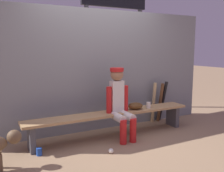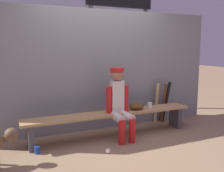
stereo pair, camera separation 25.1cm
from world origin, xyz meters
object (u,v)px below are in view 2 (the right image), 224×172
baseball_glove (136,106)px  bat_wood_natural (157,103)px  dugout_bench (112,117)px  baseball (108,151)px  bat_aluminum_black (166,102)px  cup_on_ground (37,150)px  bat_wood_dark (163,103)px  player_seated (120,101)px  cup_on_bench (150,106)px  scoreboard (122,12)px

baseball_glove → bat_wood_natural: 0.79m
dugout_bench → baseball: 0.77m
bat_wood_natural → bat_aluminum_black: (0.21, -0.03, 0.01)m
dugout_bench → cup_on_ground: bearing=-170.8°
bat_wood_natural → bat_wood_dark: bat_wood_natural is taller
player_seated → cup_on_ground: bearing=-175.8°
bat_wood_dark → cup_on_ground: bat_wood_dark is taller
dugout_bench → bat_wood_dark: 1.34m
bat_wood_dark → baseball: bat_wood_dark is taller
baseball → bat_wood_natural: bearing=33.6°
bat_wood_natural → bat_wood_dark: size_ratio=1.02×
cup_on_ground → cup_on_bench: bearing=4.8°
baseball_glove → scoreboard: (0.54, 1.68, 1.86)m
bat_wood_dark → cup_on_bench: 0.69m
player_seated → bat_wood_dark: 1.30m
baseball_glove → cup_on_bench: (0.25, -0.04, -0.01)m
bat_wood_natural → bat_wood_dark: bearing=-17.3°
bat_aluminum_black → bat_wood_dark: bearing=-170.3°
dugout_bench → baseball_glove: 0.49m
bat_wood_dark → cup_on_bench: (-0.57, -0.37, 0.08)m
baseball_glove → baseball: (-0.81, -0.62, -0.45)m
bat_wood_natural → baseball: bat_wood_natural is taller
bat_wood_natural → scoreboard: (-0.14, 1.30, 1.94)m
baseball → scoreboard: bearing=59.4°
cup_on_bench → baseball: bearing=-151.6°
bat_aluminum_black → cup_on_ground: size_ratio=7.71×
scoreboard → baseball_glove: bearing=-108.0°
baseball_glove → bat_wood_dark: (0.82, 0.33, -0.09)m
player_seated → bat_aluminum_black: player_seated is taller
bat_wood_natural → dugout_bench: bearing=-161.9°
cup_on_ground → cup_on_bench: cup_on_bench is taller
dugout_bench → bat_aluminum_black: size_ratio=3.51×
dugout_bench → bat_wood_natural: size_ratio=3.63×
baseball_glove → cup_on_bench: size_ratio=2.55×
bat_wood_natural → bat_aluminum_black: 0.21m
bat_wood_natural → bat_wood_dark: (0.14, -0.04, -0.01)m
dugout_bench → baseball: dugout_bench is taller
baseball → cup_on_ground: size_ratio=0.67×
cup_on_ground → scoreboard: (2.29, 1.88, 2.30)m
cup_on_bench → scoreboard: 2.55m
baseball_glove → bat_aluminum_black: bat_aluminum_black is taller
baseball_glove → cup_on_ground: bearing=-173.3°
dugout_bench → bat_wood_natural: bearing=18.1°
player_seated → bat_aluminum_black: 1.37m
dugout_bench → baseball: size_ratio=40.21×
dugout_bench → bat_wood_dark: size_ratio=3.69×
baseball → scoreboard: size_ratio=0.02×
bat_wood_dark → scoreboard: scoreboard is taller
bat_wood_natural → bat_wood_dark: 0.14m
dugout_bench → baseball_glove: bearing=0.0°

